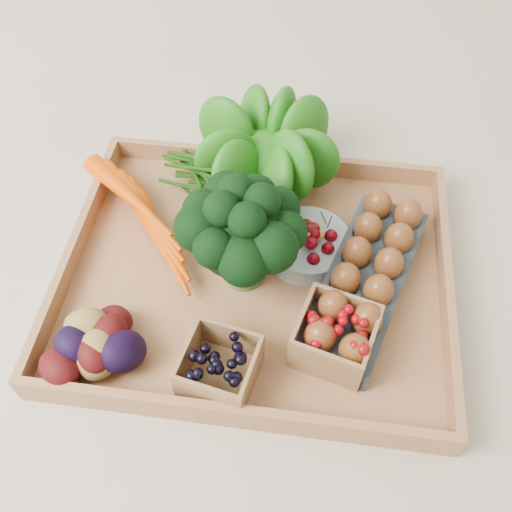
# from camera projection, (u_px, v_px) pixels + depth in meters

# --- Properties ---
(ground) EXTENTS (4.00, 4.00, 0.00)m
(ground) POSITION_uv_depth(u_px,v_px,m) (256.00, 280.00, 0.84)
(ground) COLOR beige
(ground) RESTS_ON ground
(tray) EXTENTS (0.55, 0.45, 0.01)m
(tray) POSITION_uv_depth(u_px,v_px,m) (256.00, 277.00, 0.84)
(tray) COLOR #B0774A
(tray) RESTS_ON ground
(carrots) EXTENTS (0.22, 0.16, 0.05)m
(carrots) POSITION_uv_depth(u_px,v_px,m) (150.00, 219.00, 0.86)
(carrots) COLOR #EE4C00
(carrots) RESTS_ON tray
(lettuce) EXTENTS (0.15, 0.15, 0.15)m
(lettuce) POSITION_uv_depth(u_px,v_px,m) (267.00, 144.00, 0.89)
(lettuce) COLOR #1C560D
(lettuce) RESTS_ON tray
(broccoli) EXTENTS (0.17, 0.17, 0.13)m
(broccoli) POSITION_uv_depth(u_px,v_px,m) (243.00, 250.00, 0.78)
(broccoli) COLOR black
(broccoli) RESTS_ON tray
(cherry_bowl) EXTENTS (0.13, 0.13, 0.03)m
(cherry_bowl) POSITION_uv_depth(u_px,v_px,m) (307.00, 246.00, 0.84)
(cherry_bowl) COLOR #8C9EA5
(cherry_bowl) RESTS_ON tray
(egg_carton) EXTENTS (0.18, 0.31, 0.03)m
(egg_carton) POSITION_uv_depth(u_px,v_px,m) (364.00, 283.00, 0.80)
(egg_carton) COLOR #3C454C
(egg_carton) RESTS_ON tray
(potatoes) EXTENTS (0.14, 0.14, 0.08)m
(potatoes) POSITION_uv_depth(u_px,v_px,m) (91.00, 338.00, 0.72)
(potatoes) COLOR #370809
(potatoes) RESTS_ON tray
(punnet_blackberry) EXTENTS (0.10, 0.10, 0.06)m
(punnet_blackberry) POSITION_uv_depth(u_px,v_px,m) (219.00, 367.00, 0.71)
(punnet_blackberry) COLOR black
(punnet_blackberry) RESTS_ON tray
(punnet_raspberry) EXTENTS (0.12, 0.12, 0.07)m
(punnet_raspberry) POSITION_uv_depth(u_px,v_px,m) (335.00, 336.00, 0.73)
(punnet_raspberry) COLOR maroon
(punnet_raspberry) RESTS_ON tray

